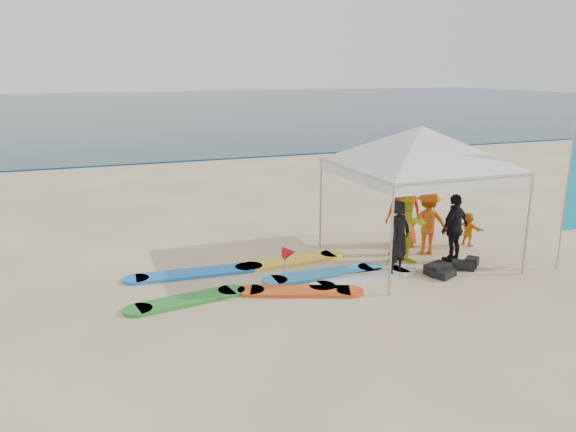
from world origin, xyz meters
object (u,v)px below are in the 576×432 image
Objects in this scene: person_orange_a at (428,222)px; surfboard_spread at (278,278)px; person_seated at (468,229)px; person_black_b at (455,228)px; person_yellow at (407,226)px; person_orange_b at (404,211)px; canopy_tent at (422,126)px; marker_pennant at (290,253)px; person_black_a at (399,238)px.

person_orange_a is 0.27× the size of surfboard_spread.
person_black_b is at bearing 114.23° from person_seated.
person_yellow is 1.35m from person_orange_b.
person_orange_b is 2.45m from canopy_tent.
surfboard_spread is at bearing 26.66° from person_orange_a.
person_orange_b reaches higher than person_orange_a.
person_yellow reaches higher than marker_pennant.
person_orange_a is 2.39m from canopy_tent.
person_black_b is at bearing 119.89° from person_orange_b.
canopy_tent is at bearing 85.75° from person_orange_b.
person_seated reaches higher than marker_pennant.
person_orange_b is 2.81× the size of marker_pennant.
person_black_b is 0.89× the size of person_orange_b.
person_seated is at bearing -161.42° from person_black_b.
person_seated is at bearing -151.86° from person_orange_a.
surfboard_spread is (-3.42, -0.10, -3.06)m from canopy_tent.
person_black_a reaches higher than surfboard_spread.
surfboard_spread is at bearing -24.20° from person_black_b.
person_yellow is at bearing 48.43° from person_orange_a.
person_orange_a is at bearing 2.68° from marker_pennant.
canopy_tent reaches higher than marker_pennant.
person_black_b reaches higher than person_orange_a.
person_black_a is 0.81m from person_yellow.
person_orange_a reaches higher than person_seated.
canopy_tent is (0.33, 0.15, 2.21)m from person_yellow.
person_black_a is at bearing -13.97° from surfboard_spread.
person_black_b reaches higher than person_seated.
person_orange_a is (1.41, 1.01, -0.04)m from person_black_a.
person_black_b is at bearing 129.77° from person_orange_a.
canopy_tent reaches higher than person_orange_a.
person_black_b is (1.65, 0.30, -0.02)m from person_black_a.
surfboard_spread is at bearing 81.85° from person_seated.
person_black_b is 1.46m from person_seated.
person_seated is at bearing 3.87° from marker_pennant.
person_orange_a is 2.43× the size of marker_pennant.
person_orange_a is 0.77m from person_orange_b.
canopy_tent is at bearing -49.31° from person_black_b.
person_black_a reaches higher than person_seated.
person_yellow is 0.30× the size of surfboard_spread.
person_orange_b reaches higher than person_yellow.
person_yellow reaches higher than person_orange_a.
person_yellow is 1.12m from person_black_b.
person_orange_b is (1.22, 1.75, 0.08)m from person_black_a.
marker_pennant is 0.61m from surfboard_spread.
canopy_tent is 4.03m from marker_pennant.
marker_pennant is (-3.08, 0.11, -2.60)m from canopy_tent.
canopy_tent reaches higher than person_seated.
person_black_b is 0.34× the size of canopy_tent.
surfboard_spread is at bearing -178.31° from canopy_tent.
person_orange_a is 1.40m from person_seated.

